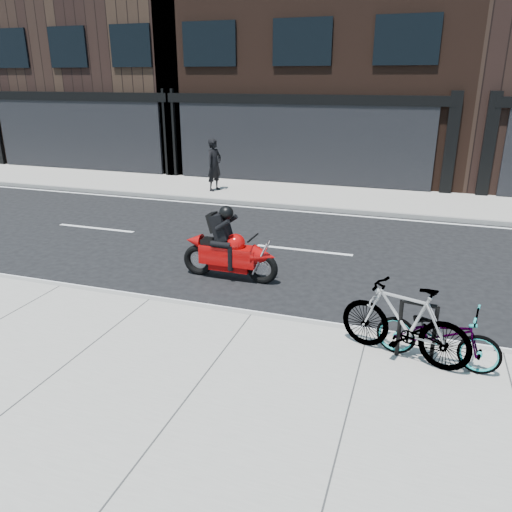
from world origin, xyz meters
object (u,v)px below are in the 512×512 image
(motorcycle, at_px, (233,250))
(bicycle_rear, at_px, (404,321))
(pedestrian, at_px, (214,165))
(bike_rack, at_px, (417,326))
(bicycle_front, at_px, (438,334))

(motorcycle, bearing_deg, bicycle_rear, -32.25)
(motorcycle, bearing_deg, pedestrian, 116.77)
(bike_rack, relative_size, pedestrian, 0.50)
(bicycle_front, xyz_separation_m, motorcycle, (-3.99, 2.32, 0.06))
(bike_rack, bearing_deg, pedestrian, 126.65)
(bicycle_rear, relative_size, motorcycle, 0.91)
(bicycle_front, distance_m, pedestrian, 12.36)
(bike_rack, relative_size, motorcycle, 0.43)
(bicycle_front, xyz_separation_m, bicycle_rear, (-0.47, 0.00, 0.13))
(bike_rack, distance_m, pedestrian, 12.18)
(bicycle_front, bearing_deg, bike_rack, 100.21)
(bike_rack, relative_size, bicycle_front, 0.53)
(bicycle_front, height_order, pedestrian, pedestrian)
(pedestrian, bearing_deg, motorcycle, -138.11)
(bicycle_rear, xyz_separation_m, motorcycle, (-3.52, 2.32, -0.07))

